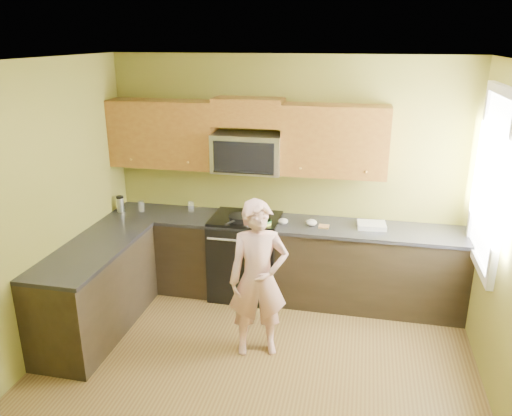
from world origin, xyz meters
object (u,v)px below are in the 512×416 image
(butter_tub, at_px, (265,227))
(travel_mug, at_px, (121,211))
(frying_pan, at_px, (240,220))
(woman, at_px, (258,279))
(stove, at_px, (246,256))
(microwave, at_px, (248,171))

(butter_tub, relative_size, travel_mug, 0.74)
(butter_tub, height_order, travel_mug, travel_mug)
(frying_pan, xyz_separation_m, butter_tub, (0.29, -0.07, -0.03))
(woman, height_order, frying_pan, woman)
(butter_tub, bearing_deg, travel_mug, 175.25)
(stove, relative_size, microwave, 1.25)
(stove, bearing_deg, butter_tub, -34.71)
(microwave, relative_size, woman, 0.50)
(woman, relative_size, travel_mug, 8.13)
(woman, xyz_separation_m, butter_tub, (-0.12, 0.90, 0.16))
(stove, distance_m, woman, 1.18)
(microwave, relative_size, butter_tub, 5.50)
(stove, relative_size, woman, 0.63)
(microwave, distance_m, butter_tub, 0.66)
(woman, xyz_separation_m, travel_mug, (-1.87, 1.05, 0.16))
(stove, relative_size, travel_mug, 5.10)
(stove, xyz_separation_m, butter_tub, (0.26, -0.18, 0.45))
(microwave, bearing_deg, butter_tub, -49.68)
(microwave, distance_m, frying_pan, 0.55)
(travel_mug, bearing_deg, woman, -29.26)
(woman, bearing_deg, stove, 91.90)
(frying_pan, bearing_deg, woman, -46.57)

